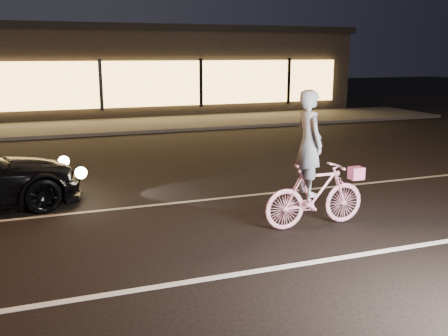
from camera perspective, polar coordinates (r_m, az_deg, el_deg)
name	(u,v)px	position (r m, az deg, el deg)	size (l,w,h in m)	color
ground	(209,236)	(8.25, -1.78, -7.82)	(90.00, 90.00, 0.00)	black
lane_stripe_near	(243,273)	(6.95, 2.17, -11.93)	(60.00, 0.12, 0.01)	silver
lane_stripe_far	(178,203)	(10.07, -5.33, -3.96)	(60.00, 0.10, 0.01)	gray
sidewalk	(108,126)	(20.67, -13.12, 4.67)	(30.00, 4.00, 0.12)	#383533
storefront	(91,69)	(26.42, -14.98, 10.86)	(25.40, 8.42, 4.20)	black
cyclist	(314,179)	(8.60, 10.21, -1.30)	(1.87, 0.64, 2.36)	#ED376E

